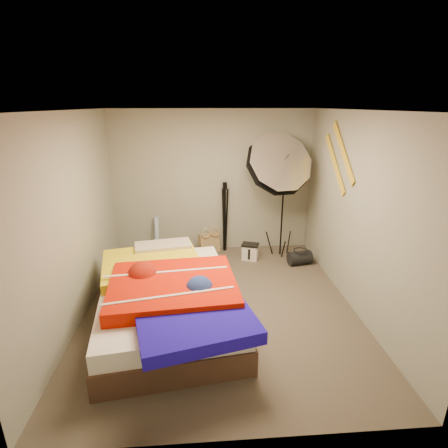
{
  "coord_description": "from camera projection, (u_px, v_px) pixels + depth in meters",
  "views": [
    {
      "loc": [
        -0.25,
        -4.08,
        2.56
      ],
      "look_at": [
        0.1,
        0.6,
        0.95
      ],
      "focal_mm": 28.0,
      "sensor_mm": 36.0,
      "label": 1
    }
  ],
  "objects": [
    {
      "name": "floor",
      "position": [
        220.0,
        305.0,
        4.7
      ],
      "size": [
        4.0,
        4.0,
        0.0
      ],
      "primitive_type": "plane",
      "color": "brown",
      "rests_on": "ground"
    },
    {
      "name": "ceiling",
      "position": [
        219.0,
        110.0,
        3.88
      ],
      "size": [
        4.0,
        4.0,
        0.0
      ],
      "primitive_type": "plane",
      "rotation": [
        3.14,
        0.0,
        0.0
      ],
      "color": "silver",
      "rests_on": "wall_back"
    },
    {
      "name": "wall_back",
      "position": [
        213.0,
        183.0,
        6.18
      ],
      "size": [
        3.5,
        0.0,
        3.5
      ],
      "primitive_type": "plane",
      "rotation": [
        1.57,
        0.0,
        0.0
      ],
      "color": "gray",
      "rests_on": "floor"
    },
    {
      "name": "wall_front",
      "position": [
        237.0,
        305.0,
        2.4
      ],
      "size": [
        3.5,
        0.0,
        3.5
      ],
      "primitive_type": "plane",
      "rotation": [
        -1.57,
        0.0,
        0.0
      ],
      "color": "gray",
      "rests_on": "floor"
    },
    {
      "name": "wall_left",
      "position": [
        73.0,
        220.0,
        4.17
      ],
      "size": [
        0.0,
        4.0,
        4.0
      ],
      "primitive_type": "plane",
      "rotation": [
        1.57,
        0.0,
        1.57
      ],
      "color": "gray",
      "rests_on": "floor"
    },
    {
      "name": "wall_right",
      "position": [
        357.0,
        214.0,
        4.41
      ],
      "size": [
        0.0,
        4.0,
        4.0
      ],
      "primitive_type": "plane",
      "rotation": [
        1.57,
        0.0,
        -1.57
      ],
      "color": "gray",
      "rests_on": "floor"
    },
    {
      "name": "tote_bag",
      "position": [
        209.0,
        243.0,
        6.32
      ],
      "size": [
        0.4,
        0.3,
        0.38
      ],
      "primitive_type": "cube",
      "rotation": [
        -0.14,
        0.0,
        0.43
      ],
      "color": "tan",
      "rests_on": "floor"
    },
    {
      "name": "wrapping_roll",
      "position": [
        157.0,
        235.0,
        6.27
      ],
      "size": [
        0.08,
        0.19,
        0.67
      ],
      "primitive_type": "cylinder",
      "rotation": [
        -0.17,
        0.0,
        -0.04
      ],
      "color": "#4F7DCD",
      "rests_on": "floor"
    },
    {
      "name": "camera_case",
      "position": [
        250.0,
        252.0,
        6.05
      ],
      "size": [
        0.31,
        0.26,
        0.26
      ],
      "primitive_type": "cube",
      "rotation": [
        0.0,
        0.0,
        -0.33
      ],
      "color": "silver",
      "rests_on": "floor"
    },
    {
      "name": "duffel_bag",
      "position": [
        300.0,
        258.0,
        5.87
      ],
      "size": [
        0.42,
        0.3,
        0.23
      ],
      "primitive_type": "cylinder",
      "rotation": [
        0.0,
        1.57,
        0.18
      ],
      "color": "black",
      "rests_on": "floor"
    },
    {
      "name": "wall_stripe_upper",
      "position": [
        343.0,
        152.0,
        4.75
      ],
      "size": [
        0.02,
        0.91,
        0.78
      ],
      "primitive_type": "cube",
      "rotation": [
        0.7,
        0.0,
        0.0
      ],
      "color": "gold",
      "rests_on": "wall_right"
    },
    {
      "name": "wall_stripe_lower",
      "position": [
        335.0,
        164.0,
        5.05
      ],
      "size": [
        0.02,
        0.91,
        0.78
      ],
      "primitive_type": "cube",
      "rotation": [
        0.7,
        0.0,
        0.0
      ],
      "color": "gold",
      "rests_on": "wall_right"
    },
    {
      "name": "bed",
      "position": [
        169.0,
        298.0,
        4.23
      ],
      "size": [
        1.96,
        2.61,
        0.67
      ],
      "color": "#4D3325",
      "rests_on": "floor"
    },
    {
      "name": "photo_umbrella",
      "position": [
        278.0,
        166.0,
        5.61
      ],
      "size": [
        1.27,
        0.88,
        2.27
      ],
      "color": "black",
      "rests_on": "floor"
    },
    {
      "name": "camera_tripod",
      "position": [
        225.0,
        212.0,
        6.24
      ],
      "size": [
        0.07,
        0.07,
        1.28
      ],
      "color": "black",
      "rests_on": "floor"
    }
  ]
}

